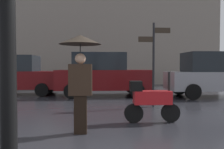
{
  "coord_description": "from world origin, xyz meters",
  "views": [
    {
      "loc": [
        -0.01,
        -2.21,
        1.35
      ],
      "look_at": [
        0.34,
        4.37,
        1.12
      ],
      "focal_mm": 35.86,
      "sensor_mm": 36.0,
      "label": 1
    }
  ],
  "objects_px": {
    "pedestrian_with_umbrella": "(80,61)",
    "parked_scooter": "(150,100)",
    "street_signpost": "(154,56)",
    "parked_car_right": "(14,75)",
    "parked_car_left": "(103,74)",
    "parked_car_distant": "(215,75)"
  },
  "relations": [
    {
      "from": "pedestrian_with_umbrella",
      "to": "parked_scooter",
      "type": "xyz_separation_m",
      "value": [
        1.61,
        0.82,
        -0.92
      ]
    },
    {
      "from": "pedestrian_with_umbrella",
      "to": "street_signpost",
      "type": "relative_size",
      "value": 0.71
    },
    {
      "from": "parked_car_right",
      "to": "street_signpost",
      "type": "bearing_deg",
      "value": 143.33
    },
    {
      "from": "parked_car_left",
      "to": "parked_car_distant",
      "type": "distance_m",
      "value": 5.08
    },
    {
      "from": "pedestrian_with_umbrella",
      "to": "street_signpost",
      "type": "bearing_deg",
      "value": 95.87
    },
    {
      "from": "parked_car_left",
      "to": "parked_car_right",
      "type": "xyz_separation_m",
      "value": [
        -4.3,
        0.71,
        -0.05
      ]
    },
    {
      "from": "parked_scooter",
      "to": "street_signpost",
      "type": "height_order",
      "value": "street_signpost"
    },
    {
      "from": "parked_car_distant",
      "to": "street_signpost",
      "type": "relative_size",
      "value": 1.57
    },
    {
      "from": "parked_car_left",
      "to": "street_signpost",
      "type": "xyz_separation_m",
      "value": [
        1.68,
        -2.94,
        0.72
      ]
    },
    {
      "from": "parked_car_distant",
      "to": "street_signpost",
      "type": "bearing_deg",
      "value": -143.51
    },
    {
      "from": "parked_car_distant",
      "to": "pedestrian_with_umbrella",
      "type": "bearing_deg",
      "value": -134.77
    },
    {
      "from": "pedestrian_with_umbrella",
      "to": "parked_car_left",
      "type": "xyz_separation_m",
      "value": [
        0.52,
        5.86,
        -0.47
      ]
    },
    {
      "from": "pedestrian_with_umbrella",
      "to": "parked_car_right",
      "type": "bearing_deg",
      "value": 162.74
    },
    {
      "from": "pedestrian_with_umbrella",
      "to": "street_signpost",
      "type": "distance_m",
      "value": 3.66
    },
    {
      "from": "parked_car_left",
      "to": "street_signpost",
      "type": "bearing_deg",
      "value": 120.03
    },
    {
      "from": "parked_car_right",
      "to": "parked_car_distant",
      "type": "height_order",
      "value": "parked_car_distant"
    },
    {
      "from": "parked_car_distant",
      "to": "street_signpost",
      "type": "xyz_separation_m",
      "value": [
        -3.36,
        -2.32,
        0.72
      ]
    },
    {
      "from": "parked_car_right",
      "to": "parked_car_distant",
      "type": "distance_m",
      "value": 9.44
    },
    {
      "from": "pedestrian_with_umbrella",
      "to": "parked_car_distant",
      "type": "xyz_separation_m",
      "value": [
        5.56,
        5.23,
        -0.47
      ]
    },
    {
      "from": "parked_car_right",
      "to": "street_signpost",
      "type": "height_order",
      "value": "street_signpost"
    },
    {
      "from": "street_signpost",
      "to": "pedestrian_with_umbrella",
      "type": "bearing_deg",
      "value": -126.97
    },
    {
      "from": "pedestrian_with_umbrella",
      "to": "parked_car_distant",
      "type": "bearing_deg",
      "value": 86.1
    }
  ]
}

